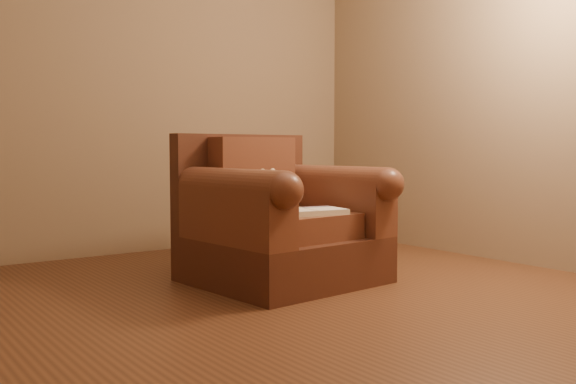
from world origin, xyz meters
TOP-DOWN VIEW (x-y plane):
  - floor at (0.00, 0.00)m, footprint 4.00×4.00m
  - armchair at (0.35, 0.53)m, footprint 1.05×1.01m
  - teddy_bear at (0.35, 0.61)m, footprint 0.19×0.21m
  - guidebook at (0.36, 0.27)m, footprint 0.44×0.30m
  - side_table at (0.74, 1.03)m, footprint 0.41×0.41m

SIDE VIEW (x-z plane):
  - floor at x=0.00m, z-range 0.00..0.00m
  - side_table at x=0.74m, z-range 0.02..0.60m
  - armchair at x=0.35m, z-range -0.10..0.77m
  - guidebook at x=0.36m, z-range 0.42..0.45m
  - teddy_bear at x=0.35m, z-range 0.39..0.64m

